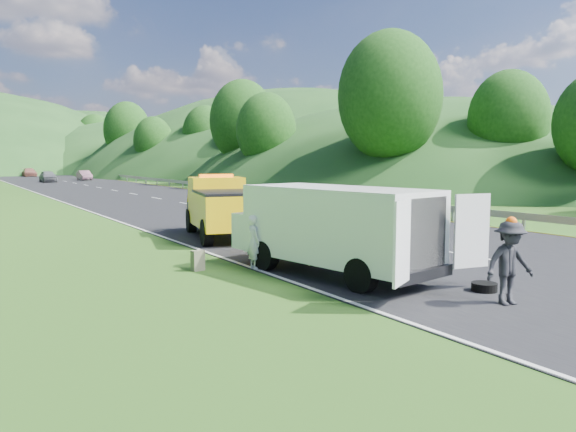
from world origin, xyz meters
TOP-DOWN VIEW (x-y plane):
  - ground at (0.00, 0.00)m, footprint 320.00×320.00m
  - road_surface at (3.00, 40.00)m, footprint 14.00×200.00m
  - guardrail at (10.30, 52.50)m, footprint 0.06×140.00m
  - tree_line_right at (23.00, 60.00)m, footprint 14.00×140.00m
  - hills_backdrop at (6.50, 134.70)m, footprint 201.00×288.60m
  - tow_truck at (-1.94, 5.93)m, footprint 3.49×6.14m
  - white_van at (-2.48, -2.13)m, footprint 3.93×7.09m
  - woman at (-3.89, -0.29)m, footprint 0.46×0.59m
  - child at (-2.19, -0.90)m, footprint 0.51×0.43m
  - worker at (-1.13, -6.66)m, footprint 1.30×0.92m
  - suitcase at (-5.34, 0.36)m, footprint 0.39×0.26m
  - spare_tire at (-0.57, -5.59)m, footprint 0.61×0.61m
  - passing_suv at (5.08, 12.50)m, footprint 2.50×5.06m
  - dist_car_a at (0.73, 62.73)m, footprint 1.74×4.33m
  - dist_car_b at (6.02, 66.54)m, footprint 1.40×4.02m
  - dist_car_c at (1.73, 86.79)m, footprint 1.91×4.69m

SIDE VIEW (x-z plane):
  - ground at x=0.00m, z-range 0.00..0.00m
  - guardrail at x=10.30m, z-range -0.76..0.76m
  - tree_line_right at x=23.00m, z-range -7.00..7.00m
  - hills_backdrop at x=6.50m, z-range -22.00..22.00m
  - woman at x=-3.89m, z-range -0.77..0.77m
  - child at x=-2.19m, z-range -0.45..0.45m
  - worker at x=-1.13m, z-range -0.91..0.91m
  - spare_tire at x=-0.57m, z-range -0.10..0.10m
  - passing_suv at x=5.08m, z-range -0.69..0.69m
  - dist_car_a at x=0.73m, z-range -0.74..0.74m
  - dist_car_b at x=6.02m, z-range -0.66..0.66m
  - dist_car_c at x=1.73m, z-range -0.68..0.68m
  - road_surface at x=3.00m, z-range 0.00..0.02m
  - suitcase at x=-5.34m, z-range 0.00..0.58m
  - tow_truck at x=-1.94m, z-range -0.03..2.47m
  - white_van at x=-2.48m, z-range 0.16..2.55m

